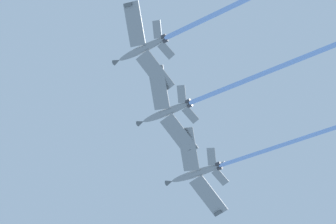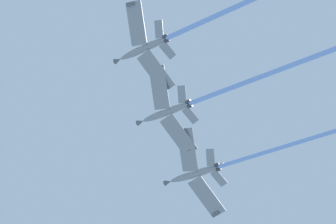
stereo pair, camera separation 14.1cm
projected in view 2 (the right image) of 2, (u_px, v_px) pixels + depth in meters
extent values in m
ellipsoid|color=gray|center=(143.00, 49.00, 124.90)|extent=(11.36, 2.41, 6.74)
cone|color=#595E60|center=(118.00, 60.00, 128.11)|extent=(2.06, 1.34, 1.80)
ellipsoid|color=black|center=(137.00, 52.00, 126.43)|extent=(2.96, 1.21, 2.09)
cube|color=gray|center=(136.00, 23.00, 124.17)|extent=(4.78, 9.43, 1.84)
cube|color=#595E60|center=(130.00, 4.00, 123.93)|extent=(1.75, 0.97, 0.94)
cube|color=gray|center=(156.00, 71.00, 124.69)|extent=(5.93, 9.58, 1.84)
cube|color=#595E60|center=(165.00, 89.00, 124.86)|extent=(1.79, 1.18, 0.94)
cube|color=gray|center=(159.00, 29.00, 122.39)|extent=(2.48, 3.90, 0.97)
cube|color=gray|center=(168.00, 50.00, 122.62)|extent=(2.91, 3.96, 0.97)
cube|color=#595E60|center=(165.00, 39.00, 123.83)|extent=(3.43, 0.43, 3.59)
cylinder|color=#38383D|center=(165.00, 36.00, 122.01)|extent=(1.31, 0.89, 1.17)
cylinder|color=#38383D|center=(167.00, 40.00, 122.06)|extent=(1.31, 0.89, 1.17)
cylinder|color=#8CB2F4|center=(247.00, 2.00, 113.28)|extent=(32.53, 3.34, 17.57)
ellipsoid|color=gray|center=(166.00, 112.00, 125.92)|extent=(11.29, 2.37, 6.90)
cone|color=#595E60|center=(140.00, 122.00, 129.22)|extent=(2.06, 1.33, 1.82)
ellipsoid|color=black|center=(159.00, 115.00, 127.47)|extent=(2.95, 1.20, 2.12)
cube|color=gray|center=(159.00, 87.00, 125.17)|extent=(4.78, 9.43, 1.89)
cube|color=#595E60|center=(153.00, 68.00, 124.93)|extent=(1.74, 0.98, 0.96)
cube|color=gray|center=(179.00, 135.00, 125.70)|extent=(5.88, 9.57, 1.89)
cube|color=#595E60|center=(188.00, 153.00, 125.86)|extent=(1.78, 1.17, 0.96)
cube|color=gray|center=(182.00, 94.00, 123.34)|extent=(2.48, 3.90, 1.00)
cube|color=gray|center=(190.00, 115.00, 123.57)|extent=(2.89, 3.96, 1.00)
cube|color=#595E60|center=(188.00, 104.00, 124.77)|extent=(3.45, 0.42, 3.60)
cylinder|color=#38383D|center=(188.00, 102.00, 122.95)|extent=(1.31, 0.89, 1.18)
cylinder|color=#38383D|center=(190.00, 106.00, 123.00)|extent=(1.31, 0.89, 1.18)
cylinder|color=#8CB2F4|center=(271.00, 73.00, 113.88)|extent=(32.58, 3.18, 18.19)
ellipsoid|color=gray|center=(194.00, 174.00, 126.49)|extent=(11.29, 2.38, 6.89)
cone|color=#595E60|center=(168.00, 182.00, 129.79)|extent=(2.06, 1.34, 1.82)
ellipsoid|color=black|center=(187.00, 176.00, 128.05)|extent=(2.95, 1.20, 2.12)
cube|color=gray|center=(188.00, 150.00, 125.75)|extent=(4.78, 9.43, 1.89)
cube|color=#595E60|center=(182.00, 131.00, 125.50)|extent=(1.74, 0.97, 0.96)
cube|color=gray|center=(207.00, 197.00, 126.28)|extent=(5.89, 9.57, 1.89)
cube|color=#595E60|center=(216.00, 214.00, 126.44)|extent=(1.78, 1.17, 0.96)
cube|color=gray|center=(211.00, 158.00, 123.92)|extent=(2.48, 3.89, 1.00)
cube|color=gray|center=(219.00, 178.00, 124.15)|extent=(2.89, 3.96, 1.00)
cube|color=#595E60|center=(216.00, 166.00, 125.35)|extent=(3.45, 0.42, 3.60)
cylinder|color=#38383D|center=(217.00, 165.00, 123.53)|extent=(1.31, 0.89, 1.18)
cylinder|color=#38383D|center=(219.00, 169.00, 123.58)|extent=(1.31, 0.89, 1.18)
cylinder|color=#8CB2F4|center=(313.00, 138.00, 113.36)|extent=(36.46, 3.32, 20.17)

